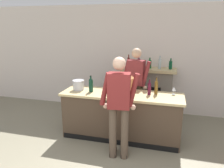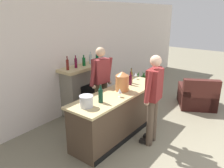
% 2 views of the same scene
% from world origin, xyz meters
% --- Properties ---
extents(wall_back_panel, '(12.00, 0.07, 2.75)m').
position_xyz_m(wall_back_panel, '(0.00, 3.79, 1.38)').
color(wall_back_panel, silver).
rests_on(wall_back_panel, ground_plane).
extents(bar_counter, '(2.38, 0.71, 0.94)m').
position_xyz_m(bar_counter, '(-0.14, 2.16, 0.47)').
color(bar_counter, '#483728').
rests_on(bar_counter, ground_plane).
extents(fireplace_stone, '(1.34, 0.52, 1.53)m').
position_xyz_m(fireplace_stone, '(0.25, 3.53, 0.62)').
color(fireplace_stone, gray).
rests_on(fireplace_stone, ground_plane).
extents(person_customer, '(0.66, 0.33, 1.76)m').
position_xyz_m(person_customer, '(-0.02, 1.45, 0.98)').
color(person_customer, brown).
rests_on(person_customer, ground_plane).
extents(person_bartender, '(0.65, 0.36, 1.77)m').
position_xyz_m(person_bartender, '(0.04, 2.78, 0.98)').
color(person_bartender, brown).
rests_on(person_bartender, ground_plane).
extents(copper_dispenser, '(0.28, 0.31, 0.41)m').
position_xyz_m(copper_dispenser, '(-0.03, 2.16, 1.14)').
color(copper_dispenser, '#BD7340').
rests_on(copper_dispenser, bar_counter).
extents(ice_bucket_steel, '(0.24, 0.24, 0.20)m').
position_xyz_m(ice_bucket_steel, '(-1.05, 2.18, 1.04)').
color(ice_bucket_steel, silver).
rests_on(ice_bucket_steel, bar_counter).
extents(wine_bottle_rose_blush, '(0.07, 0.07, 0.31)m').
position_xyz_m(wine_bottle_rose_blush, '(0.39, 2.23, 1.08)').
color(wine_bottle_rose_blush, '#4F1026').
rests_on(wine_bottle_rose_blush, bar_counter).
extents(wine_bottle_merlot_tall, '(0.08, 0.08, 0.33)m').
position_xyz_m(wine_bottle_merlot_tall, '(-0.76, 2.11, 1.09)').
color(wine_bottle_merlot_tall, '#0E3323').
rests_on(wine_bottle_merlot_tall, bar_counter).
extents(wine_bottle_port_short, '(0.07, 0.07, 0.35)m').
position_xyz_m(wine_bottle_port_short, '(0.52, 2.29, 1.09)').
color(wine_bottle_port_short, brown).
rests_on(wine_bottle_port_short, bar_counter).
extents(wine_glass_mid_counter, '(0.08, 0.08, 0.16)m').
position_xyz_m(wine_glass_mid_counter, '(0.85, 2.36, 1.05)').
color(wine_glass_mid_counter, silver).
rests_on(wine_glass_mid_counter, bar_counter).
extents(wine_glass_front_left, '(0.08, 0.08, 0.17)m').
position_xyz_m(wine_glass_front_left, '(-0.34, 1.99, 1.06)').
color(wine_glass_front_left, silver).
rests_on(wine_glass_front_left, bar_counter).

